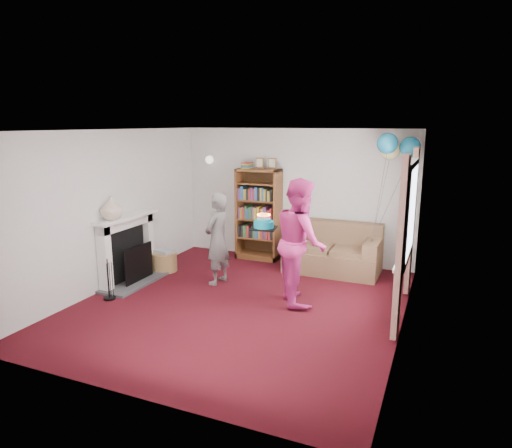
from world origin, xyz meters
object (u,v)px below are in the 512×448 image
at_px(person_striped, 217,239).
at_px(birthday_cake, 264,224).
at_px(sofa, 333,253).
at_px(bookcase, 259,215).
at_px(person_magenta, 300,241).

bearing_deg(person_striped, birthday_cake, 81.97).
relative_size(sofa, person_striped, 1.09).
height_order(bookcase, person_magenta, bookcase).
bearing_deg(person_magenta, person_striped, 52.07).
relative_size(person_striped, birthday_cake, 4.14).
distance_m(sofa, person_striped, 2.15).
bearing_deg(birthday_cake, person_magenta, -1.10).
bearing_deg(person_striped, bookcase, -176.76).
height_order(bookcase, person_striped, bookcase).
xyz_separation_m(person_striped, birthday_cake, (0.90, -0.22, 0.37)).
height_order(bookcase, sofa, bookcase).
height_order(sofa, person_striped, person_striped).
relative_size(bookcase, birthday_cake, 5.40).
bearing_deg(birthday_cake, bookcase, 114.41).
bearing_deg(bookcase, person_striped, -92.51).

